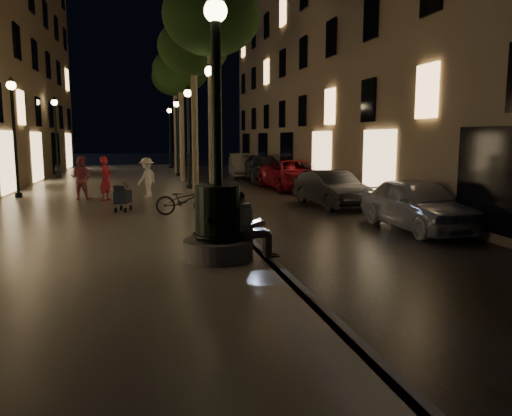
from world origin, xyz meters
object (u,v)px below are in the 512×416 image
object	(u,v)px
lamp_curb_b	(188,124)
car_fifth	(243,165)
fountain_lamppost	(218,209)
lamp_left_b	(14,122)
car_second	(331,189)
car_rear	(263,169)
tree_far	(175,78)
car_third	(293,175)
tree_third	(181,71)
stroller	(123,197)
lamp_left_c	(56,127)
lamp_curb_a	(211,118)
pedestrian_white	(147,177)
pedestrian_red	(106,178)
lamp_curb_c	(177,127)
seated_man_laptop	(248,223)
tree_second	(193,48)
pedestrian_pink	(81,178)
lamp_curb_d	(170,129)
car_front	(418,204)
tree_near	(211,18)
bicycle	(184,200)

from	to	relation	value
lamp_curb_b	car_fifth	size ratio (longest dim) A/B	1.03
fountain_lamppost	lamp_left_b	distance (m)	13.75
car_second	lamp_curb_b	bearing A→B (deg)	122.80
lamp_left_b	car_rear	size ratio (longest dim) A/B	0.92
lamp_curb_b	car_second	bearing A→B (deg)	-51.61
tree_far	car_third	distance (m)	12.38
tree_third	stroller	bearing A→B (deg)	-104.35
lamp_left_c	car_fifth	size ratio (longest dim) A/B	1.03
lamp_curb_a	tree_third	bearing A→B (deg)	90.00
tree_far	pedestrian_white	bearing A→B (deg)	-99.14
pedestrian_white	tree_third	bearing A→B (deg)	-159.08
pedestrian_red	car_third	bearing A→B (deg)	-37.84
tree_third	lamp_curb_c	size ratio (longest dim) A/B	1.50
seated_man_laptop	tree_second	bearing A→B (deg)	89.11
lamp_curb_b	pedestrian_pink	bearing A→B (deg)	-144.25
lamp_curb_a	lamp_left_b	distance (m)	9.30
tree_third	pedestrian_white	bearing A→B (deg)	-106.20
car_third	pedestrian_red	xyz separation A→B (m)	(-8.80, -4.20, 0.32)
car_third	lamp_curb_c	bearing A→B (deg)	122.28
fountain_lamppost	lamp_curb_c	size ratio (longest dim) A/B	1.08
seated_man_laptop	car_rear	bearing A→B (deg)	75.48
car_rear	lamp_curb_b	bearing A→B (deg)	-130.17
lamp_curb_d	car_rear	bearing A→B (deg)	-65.75
lamp_curb_b	car_front	world-z (taller)	lamp_curb_b
lamp_left_c	car_rear	xyz separation A→B (m)	(11.98, -2.83, -2.47)
lamp_left_c	stroller	size ratio (longest dim) A/B	4.92
fountain_lamppost	seated_man_laptop	xyz separation A→B (m)	(0.61, 0.00, -0.29)
tree_near	car_rear	bearing A→B (deg)	69.87
tree_near	car_third	size ratio (longest dim) A/B	1.36
lamp_curb_d	lamp_left_b	distance (m)	19.35
pedestrian_pink	car_second	bearing A→B (deg)	-178.48
tree_third	lamp_curb_d	xyz separation A→B (m)	(0.00, 12.00, -2.90)
fountain_lamppost	lamp_left_c	world-z (taller)	fountain_lamppost
lamp_curb_d	pedestrian_pink	xyz separation A→B (m)	(-4.51, -19.25, -2.18)
tree_third	lamp_left_b	distance (m)	9.74
lamp_left_c	pedestrian_red	size ratio (longest dim) A/B	2.79
lamp_left_b	car_third	world-z (taller)	lamp_left_b
tree_near	lamp_left_b	bearing A→B (deg)	140.00
stroller	car_third	distance (m)	10.87
seated_man_laptop	tree_far	world-z (taller)	tree_far
pedestrian_white	bicycle	world-z (taller)	pedestrian_white
car_front	tree_third	bearing A→B (deg)	108.36
car_front	pedestrian_white	xyz separation A→B (m)	(-7.48, 8.18, 0.26)
seated_man_laptop	lamp_left_c	bearing A→B (deg)	107.68
car_front	fountain_lamppost	bearing A→B (deg)	-156.06
tree_near	car_second	bearing A→B (deg)	22.13
tree_third	car_second	distance (m)	12.41
car_front	bicycle	distance (m)	7.03
lamp_curb_b	car_rear	size ratio (longest dim) A/B	0.92
lamp_curb_b	pedestrian_white	size ratio (longest dim) A/B	3.00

